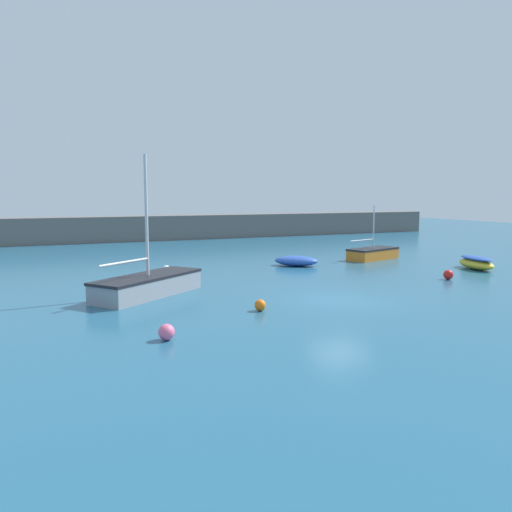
% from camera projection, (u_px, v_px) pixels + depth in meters
% --- Properties ---
extents(ground_plane, '(120.00, 120.00, 0.20)m').
position_uv_depth(ground_plane, '(340.00, 302.00, 21.73)').
color(ground_plane, '#235B7A').
extents(harbor_breakwater, '(65.12, 2.71, 2.47)m').
position_uv_depth(harbor_breakwater, '(162.00, 228.00, 50.88)').
color(harbor_breakwater, '#66605B').
rests_on(harbor_breakwater, ground_plane).
extents(sailboat_tall_mast, '(5.70, 4.91, 6.34)m').
position_uv_depth(sailboat_tall_mast, '(148.00, 285.00, 22.61)').
color(sailboat_tall_mast, gray).
rests_on(sailboat_tall_mast, ground_plane).
extents(sailboat_twin_hulled, '(4.65, 2.76, 3.82)m').
position_uv_depth(sailboat_twin_hulled, '(373.00, 253.00, 35.46)').
color(sailboat_twin_hulled, orange).
rests_on(sailboat_twin_hulled, ground_plane).
extents(rowboat_with_red_cover, '(1.96, 3.27, 0.79)m').
position_uv_depth(rowboat_with_red_cover, '(476.00, 263.00, 30.81)').
color(rowboat_with_red_cover, yellow).
rests_on(rowboat_with_red_cover, ground_plane).
extents(rowboat_blue_near, '(3.09, 2.92, 0.65)m').
position_uv_depth(rowboat_blue_near, '(296.00, 261.00, 32.21)').
color(rowboat_blue_near, '#2D56B7').
rests_on(rowboat_blue_near, ground_plane).
extents(mooring_buoy_orange, '(0.46, 0.46, 0.46)m').
position_uv_depth(mooring_buoy_orange, '(260.00, 305.00, 19.69)').
color(mooring_buoy_orange, orange).
rests_on(mooring_buoy_orange, ground_plane).
extents(mooring_buoy_pink, '(0.52, 0.52, 0.52)m').
position_uv_depth(mooring_buoy_pink, '(166.00, 332.00, 15.71)').
color(mooring_buoy_pink, '#EA668C').
rests_on(mooring_buoy_pink, ground_plane).
extents(mooring_buoy_white, '(0.52, 0.52, 0.52)m').
position_uv_depth(mooring_buoy_white, '(166.00, 270.00, 28.78)').
color(mooring_buoy_white, white).
rests_on(mooring_buoy_white, ground_plane).
extents(mooring_buoy_red, '(0.53, 0.53, 0.53)m').
position_uv_depth(mooring_buoy_red, '(448.00, 275.00, 26.99)').
color(mooring_buoy_red, red).
rests_on(mooring_buoy_red, ground_plane).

